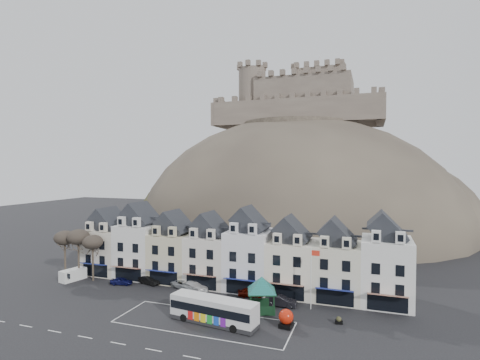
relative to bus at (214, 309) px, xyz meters
The scene contains 21 objects.
ground 4.00m from the bus, 158.25° to the right, with size 300.00×300.00×0.00m, color black.
coach_bay_markings 2.22m from the bus, behind, with size 22.00×7.50×0.01m, color silver.
townhouse_terrace 15.39m from the bus, 102.28° to the left, with size 54.40×9.35×11.80m.
castle_hill 67.67m from the bus, 91.76° to the left, with size 100.00×76.00×68.00m.
castle 83.96m from the bus, 92.17° to the left, with size 50.20×22.20×22.00m.
tree_left_far 34.00m from the bus, 164.17° to the left, with size 3.61×3.61×8.24m.
tree_left_mid 31.21m from the bus, 162.64° to the left, with size 3.78×3.78×8.64m.
tree_left_near 28.29m from the bus, 160.80° to the left, with size 3.43×3.43×7.84m.
bus is the anchor object (origin of this frame).
bus_shelter 7.55m from the bus, 51.62° to the left, with size 7.01×7.01×4.71m.
red_buoy 8.94m from the bus, 11.91° to the left, with size 1.79×1.79×2.22m.
flagpole 14.14m from the bus, 38.85° to the left, with size 1.21×0.13×8.38m.
white_van 30.80m from the bus, 164.61° to the left, with size 2.70×4.50×1.92m.
planter_west 9.52m from the bus, 23.27° to the left, with size 1.07×0.72×1.03m.
planter_east 15.55m from the bus, 18.76° to the left, with size 1.00×0.65×0.92m.
car_navy 22.26m from the bus, 156.36° to the left, with size 1.44×3.58×1.22m, color #0D0F41.
car_black 19.42m from the bus, 146.60° to the left, with size 1.43×4.09×1.35m, color black.
car_silver 14.47m from the bus, 132.29° to the left, with size 2.18×4.66×1.31m, color #A5A9AD.
car_white 13.22m from the bus, 125.93° to the left, with size 1.94×4.78×1.39m, color white.
car_maroon 10.83m from the bus, 82.17° to the left, with size 1.57×3.90×1.33m, color #570E05.
car_charcoal 10.64m from the bus, 51.85° to the left, with size 1.57×4.50×1.48m, color black.
Camera 1 is at (21.56, -40.70, 19.49)m, focal length 28.00 mm.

